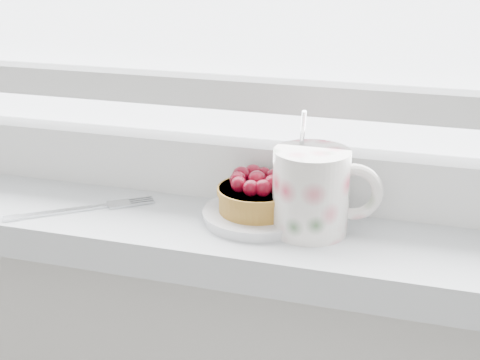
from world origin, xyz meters
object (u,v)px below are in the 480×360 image
at_px(saucer, 257,215).
at_px(floral_mug, 314,190).
at_px(raspberry_tart, 257,193).
at_px(fork, 80,209).

height_order(saucer, floral_mug, floral_mug).
bearing_deg(raspberry_tart, fork, -170.61).
relative_size(floral_mug, fork, 0.89).
height_order(saucer, raspberry_tart, raspberry_tart).
bearing_deg(raspberry_tart, floral_mug, -9.14).
bearing_deg(floral_mug, raspberry_tart, 170.86).
bearing_deg(fork, raspberry_tart, 9.39).
xyz_separation_m(floral_mug, fork, (-0.27, -0.02, -0.05)).
height_order(floral_mug, fork, floral_mug).
distance_m(saucer, fork, 0.21).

